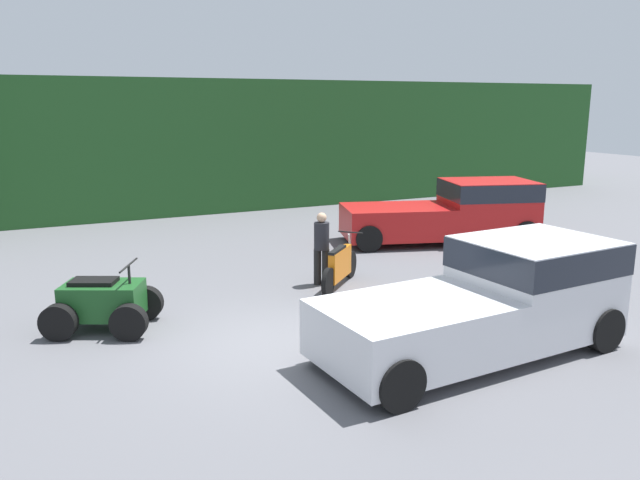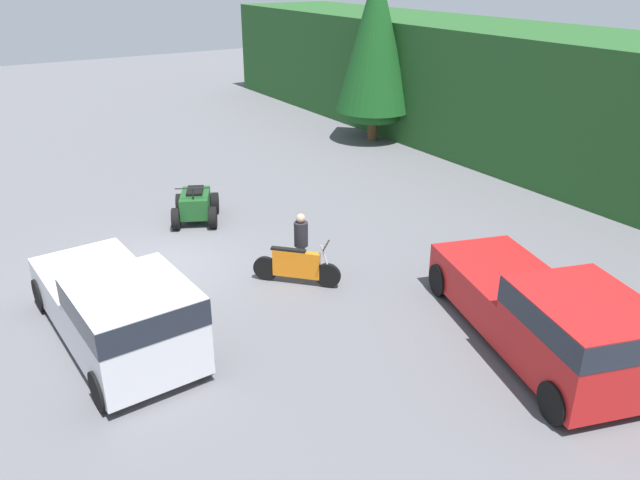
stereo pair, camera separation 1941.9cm
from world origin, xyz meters
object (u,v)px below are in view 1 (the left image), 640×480
pickup_truck_red (457,210)px  quad_atv (103,304)px  rider_person (322,246)px  dirt_bike (340,266)px  pickup_truck_second (495,296)px

pickup_truck_red → quad_atv: bearing=-145.7°
quad_atv → rider_person: size_ratio=1.35×
pickup_truck_red → dirt_bike: (-5.37, -2.70, -0.49)m
quad_atv → rider_person: bearing=36.1°
rider_person → pickup_truck_second: bearing=-135.1°
pickup_truck_second → rider_person: pickup_truck_second is taller
quad_atv → dirt_bike: bearing=32.1°
dirt_bike → quad_atv: bearing=142.1°
pickup_truck_red → dirt_bike: bearing=-136.1°
pickup_truck_red → dirt_bike: size_ratio=3.59×
dirt_bike → rider_person: bearing=90.4°
pickup_truck_red → rider_person: (-5.69, -2.37, -0.05)m
dirt_bike → quad_atv: 5.26m
quad_atv → rider_person: (4.92, 0.87, 0.42)m
pickup_truck_second → rider_person: bearing=97.4°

